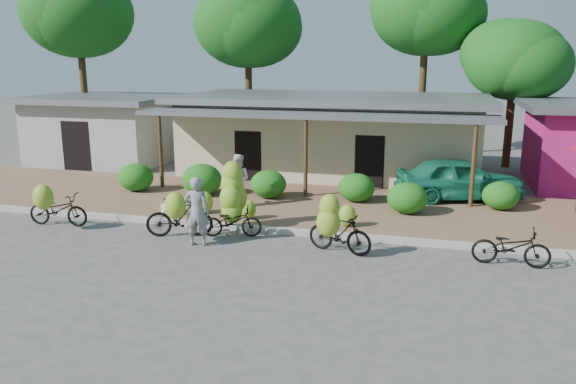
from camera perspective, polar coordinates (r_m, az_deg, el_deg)
name	(u,v)px	position (r m, az deg, el deg)	size (l,w,h in m)	color
ground	(249,256)	(14.36, -3.94, -6.46)	(100.00, 100.00, 0.00)	#4C4A47
sidewalk	(298,205)	(18.92, 1.00, -1.33)	(60.00, 6.00, 0.12)	brown
curb	(272,230)	(16.14, -1.62, -3.89)	(60.00, 0.25, 0.15)	#A8A399
shop_main	(332,134)	(24.30, 4.47, 5.92)	(13.00, 8.50, 3.35)	beige
shop_grey	(107,128)	(28.52, -17.90, 6.22)	(7.00, 6.00, 3.15)	#9A9995
tree_back_left	(76,11)	(31.69, -20.76, 16.78)	(5.62, 5.54, 9.30)	#49321D
tree_far_center	(245,22)	(30.65, -4.39, 16.81)	(5.69, 5.61, 8.85)	#49321D
tree_center_right	(423,9)	(29.47, 13.53, 17.63)	(5.48, 5.38, 9.27)	#49321D
tree_near_right	(510,58)	(27.50, 21.66, 12.57)	(4.59, 4.42, 6.61)	#49321D
hedge_0	(136,177)	(21.33, -15.21, 1.46)	(1.31, 1.18, 1.02)	#1D6016
hedge_1	(202,179)	(20.20, -8.74, 1.27)	(1.43, 1.29, 1.12)	#1D6016
hedge_2	(268,184)	(19.57, -2.00, 0.82)	(1.26, 1.13, 0.98)	#1D6016
hedge_3	(356,188)	(19.19, 6.96, 0.46)	(1.24, 1.12, 0.97)	#1D6016
hedge_4	(407,198)	(17.98, 12.02, -0.60)	(1.26, 1.14, 0.99)	#1D6016
hedge_5	(501,196)	(19.30, 20.79, -0.35)	(1.16, 1.05, 0.91)	#1D6016
bike_far_left	(56,208)	(17.96, -22.52, -1.48)	(1.91, 1.30, 1.40)	black
bike_left	(179,215)	(15.83, -11.05, -2.35)	(1.93, 1.41, 1.43)	black
bike_center	(232,205)	(15.94, -5.68, -1.28)	(1.76, 1.35, 2.06)	black
bike_right	(337,228)	(14.24, 4.98, -3.70)	(1.83, 1.36, 1.68)	black
bike_far_right	(511,247)	(14.53, 21.72, -5.20)	(1.83, 0.70, 0.95)	black
loose_banana_a	(204,202)	(17.83, -8.49, -1.04)	(0.56, 0.48, 0.70)	#8DA729
loose_banana_b	(248,209)	(17.06, -4.07, -1.75)	(0.48, 0.41, 0.60)	#8DA729
loose_banana_c	(347,216)	(16.34, 6.04, -2.41)	(0.51, 0.44, 0.64)	#8DA729
sack_near	(193,208)	(17.96, -9.66, -1.63)	(0.85, 0.40, 0.30)	beige
sack_far	(174,208)	(18.09, -11.51, -1.64)	(0.75, 0.38, 0.28)	beige
vendor	(197,211)	(15.04, -9.25, -1.95)	(0.68, 0.45, 1.87)	gray
bystander	(238,180)	(18.50, -5.14, 1.22)	(0.84, 0.65, 1.73)	silver
teal_van	(459,179)	(20.16, 17.02, 1.31)	(1.72, 4.28, 1.46)	#197255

